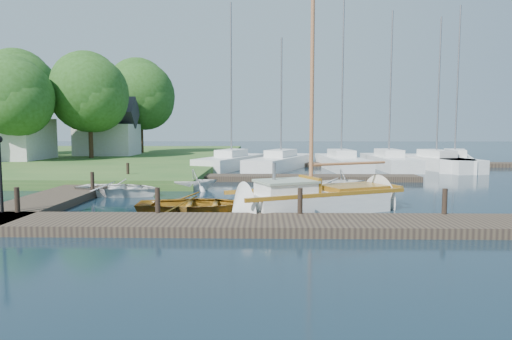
{
  "coord_description": "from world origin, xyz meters",
  "views": [
    {
      "loc": [
        0.44,
        -19.18,
        2.99
      ],
      "look_at": [
        0.0,
        0.0,
        1.2
      ],
      "focal_mm": 32.0,
      "sensor_mm": 36.0,
      "label": 1
    }
  ],
  "objects_px": {
    "tender_c": "(335,185)",
    "sailboat": "(320,202)",
    "mooring_post_2": "(300,201)",
    "marina_boat_3": "(389,161)",
    "tender_a": "(119,186)",
    "tree_4": "(19,90)",
    "mooring_post_3": "(445,201)",
    "tender_b": "(196,179)",
    "marina_boat_2": "(341,161)",
    "mooring_post_4": "(92,181)",
    "lamp_post": "(0,163)",
    "marina_boat_1": "(281,161)",
    "tree_3": "(90,93)",
    "tree_2": "(14,96)",
    "marina_boat_5": "(454,161)",
    "marina_boat_0": "(232,161)",
    "mooring_post_0": "(17,200)",
    "tree_7": "(141,95)",
    "mooring_post_1": "(158,200)",
    "house_a": "(4,128)",
    "tender_d": "(344,179)",
    "dinghy": "(196,202)",
    "house_c": "(108,132)",
    "mooring_post_5": "(128,170)",
    "marina_boat_4": "(436,161)"
  },
  "relations": [
    {
      "from": "mooring_post_1",
      "to": "tender_b",
      "type": "distance_m",
      "value": 7.42
    },
    {
      "from": "mooring_post_2",
      "to": "house_c",
      "type": "relative_size",
      "value": 0.15
    },
    {
      "from": "marina_boat_4",
      "to": "mooring_post_2",
      "type": "bearing_deg",
      "value": 135.88
    },
    {
      "from": "tender_d",
      "to": "marina_boat_1",
      "type": "relative_size",
      "value": 0.23
    },
    {
      "from": "lamp_post",
      "to": "marina_boat_5",
      "type": "relative_size",
      "value": 0.21
    },
    {
      "from": "marina_boat_1",
      "to": "marina_boat_3",
      "type": "distance_m",
      "value": 7.93
    },
    {
      "from": "lamp_post",
      "to": "tree_2",
      "type": "relative_size",
      "value": 0.31
    },
    {
      "from": "marina_boat_0",
      "to": "mooring_post_0",
      "type": "bearing_deg",
      "value": -175.04
    },
    {
      "from": "mooring_post_2",
      "to": "marina_boat_3",
      "type": "xyz_separation_m",
      "value": [
        7.89,
        19.29,
        -0.13
      ]
    },
    {
      "from": "lamp_post",
      "to": "house_a",
      "type": "bearing_deg",
      "value": 119.74
    },
    {
      "from": "marina_boat_2",
      "to": "marina_boat_3",
      "type": "bearing_deg",
      "value": -84.69
    },
    {
      "from": "mooring_post_2",
      "to": "dinghy",
      "type": "distance_m",
      "value": 3.78
    },
    {
      "from": "tree_7",
      "to": "marina_boat_1",
      "type": "bearing_deg",
      "value": -42.71
    },
    {
      "from": "mooring_post_3",
      "to": "tree_7",
      "type": "distance_m",
      "value": 36.31
    },
    {
      "from": "lamp_post",
      "to": "tender_c",
      "type": "height_order",
      "value": "lamp_post"
    },
    {
      "from": "marina_boat_0",
      "to": "mooring_post_4",
      "type": "bearing_deg",
      "value": -178.53
    },
    {
      "from": "mooring_post_5",
      "to": "house_a",
      "type": "xyz_separation_m",
      "value": [
        -13.0,
        11.0,
        2.26
      ]
    },
    {
      "from": "mooring_post_2",
      "to": "marina_boat_3",
      "type": "height_order",
      "value": "marina_boat_3"
    },
    {
      "from": "tender_a",
      "to": "tender_c",
      "type": "height_order",
      "value": "tender_c"
    },
    {
      "from": "sailboat",
      "to": "tree_7",
      "type": "bearing_deg",
      "value": 91.47
    },
    {
      "from": "tree_3",
      "to": "tree_4",
      "type": "xyz_separation_m",
      "value": [
        -8.0,
        4.0,
        0.56
      ]
    },
    {
      "from": "mooring_post_1",
      "to": "marina_boat_3",
      "type": "distance_m",
      "value": 22.93
    },
    {
      "from": "lamp_post",
      "to": "marina_boat_4",
      "type": "xyz_separation_m",
      "value": [
        20.61,
        18.67,
        -1.3
      ]
    },
    {
      "from": "lamp_post",
      "to": "house_c",
      "type": "bearing_deg",
      "value": 102.53
    },
    {
      "from": "mooring_post_0",
      "to": "marina_boat_2",
      "type": "bearing_deg",
      "value": 54.48
    },
    {
      "from": "dinghy",
      "to": "house_c",
      "type": "bearing_deg",
      "value": 21.0
    },
    {
      "from": "mooring_post_0",
      "to": "tender_d",
      "type": "relative_size",
      "value": 0.38
    },
    {
      "from": "tree_2",
      "to": "mooring_post_0",
      "type": "bearing_deg",
      "value": -61.14
    },
    {
      "from": "tender_c",
      "to": "sailboat",
      "type": "bearing_deg",
      "value": -176.28
    },
    {
      "from": "lamp_post",
      "to": "marina_boat_3",
      "type": "height_order",
      "value": "marina_boat_3"
    },
    {
      "from": "tender_c",
      "to": "tree_3",
      "type": "relative_size",
      "value": 0.45
    },
    {
      "from": "marina_boat_3",
      "to": "lamp_post",
      "type": "bearing_deg",
      "value": 136.25
    },
    {
      "from": "tree_2",
      "to": "tree_3",
      "type": "height_order",
      "value": "tree_3"
    },
    {
      "from": "tender_c",
      "to": "tree_3",
      "type": "height_order",
      "value": "tree_3"
    },
    {
      "from": "mooring_post_3",
      "to": "tender_a",
      "type": "relative_size",
      "value": 0.21
    },
    {
      "from": "tender_a",
      "to": "tree_4",
      "type": "distance_m",
      "value": 27.38
    },
    {
      "from": "tree_2",
      "to": "marina_boat_3",
      "type": "bearing_deg",
      "value": 0.51
    },
    {
      "from": "dinghy",
      "to": "tender_c",
      "type": "height_order",
      "value": "dinghy"
    },
    {
      "from": "tender_d",
      "to": "tree_2",
      "type": "relative_size",
      "value": 0.27
    },
    {
      "from": "tree_2",
      "to": "tender_a",
      "type": "bearing_deg",
      "value": -48.33
    },
    {
      "from": "mooring_post_5",
      "to": "tree_4",
      "type": "bearing_deg",
      "value": 131.34
    },
    {
      "from": "tender_c",
      "to": "marina_boat_2",
      "type": "bearing_deg",
      "value": 8.54
    },
    {
      "from": "tree_7",
      "to": "sailboat",
      "type": "bearing_deg",
      "value": -63.74
    },
    {
      "from": "tender_c",
      "to": "tree_7",
      "type": "xyz_separation_m",
      "value": [
        -15.51,
        24.83,
        5.8
      ]
    },
    {
      "from": "lamp_post",
      "to": "marina_boat_5",
      "type": "bearing_deg",
      "value": 41.05
    },
    {
      "from": "tender_b",
      "to": "marina_boat_2",
      "type": "bearing_deg",
      "value": -62.56
    },
    {
      "from": "tender_a",
      "to": "marina_boat_5",
      "type": "relative_size",
      "value": 0.33
    },
    {
      "from": "marina_boat_1",
      "to": "tree_3",
      "type": "bearing_deg",
      "value": 95.97
    },
    {
      "from": "mooring_post_4",
      "to": "lamp_post",
      "type": "height_order",
      "value": "lamp_post"
    },
    {
      "from": "marina_boat_0",
      "to": "mooring_post_5",
      "type": "bearing_deg",
      "value": 171.98
    }
  ]
}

